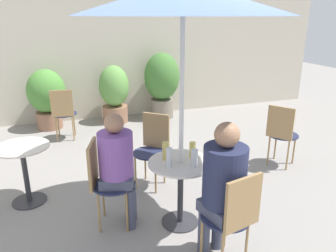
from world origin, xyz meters
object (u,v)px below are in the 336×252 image
at_px(beer_glass_1, 166,151).
at_px(beer_glass_3, 194,158).
at_px(beer_glass_0, 192,150).
at_px(bistro_chair_3, 282,131).
at_px(bistro_chair_1, 234,213).
at_px(cafe_table_far, 24,163).
at_px(bistro_chair_0, 103,177).
at_px(potted_plant_2, 162,81).
at_px(seated_person_0, 118,161).
at_px(potted_plant_1, 114,93).
at_px(cafe_table_near, 181,179).
at_px(potted_plant_0, 47,95).
at_px(beer_glass_2, 169,157).
at_px(bistro_chair_2, 153,143).
at_px(bistro_chair_4, 63,110).
at_px(seated_person_1, 223,182).

relative_size(beer_glass_1, beer_glass_3, 1.06).
relative_size(beer_glass_0, beer_glass_1, 0.89).
bearing_deg(bistro_chair_3, bistro_chair_1, 99.87).
relative_size(cafe_table_far, bistro_chair_0, 0.77).
bearing_deg(beer_glass_3, beer_glass_0, 72.19).
bearing_deg(potted_plant_2, bistro_chair_1, -100.22).
relative_size(seated_person_0, potted_plant_1, 1.05).
height_order(beer_glass_0, potted_plant_1, potted_plant_1).
height_order(cafe_table_near, beer_glass_0, beer_glass_0).
height_order(cafe_table_near, potted_plant_0, potted_plant_0).
relative_size(bistro_chair_0, beer_glass_2, 4.72).
distance_m(bistro_chair_2, beer_glass_0, 0.92).
relative_size(cafe_table_near, potted_plant_2, 0.52).
height_order(bistro_chair_1, potted_plant_2, potted_plant_2).
relative_size(beer_glass_2, potted_plant_0, 0.17).
bearing_deg(beer_glass_0, seated_person_0, 170.89).
bearing_deg(cafe_table_near, beer_glass_0, 22.65).
bearing_deg(bistro_chair_4, potted_plant_2, -151.40).
bearing_deg(potted_plant_2, potted_plant_0, 179.64).
distance_m(bistro_chair_4, beer_glass_3, 3.24).
distance_m(bistro_chair_0, beer_glass_1, 0.68).
height_order(beer_glass_0, beer_glass_1, beer_glass_1).
xyz_separation_m(bistro_chair_0, bistro_chair_4, (-0.30, 2.66, 0.00)).
bearing_deg(seated_person_1, beer_glass_2, -75.18).
bearing_deg(beer_glass_1, bistro_chair_2, 82.69).
bearing_deg(beer_glass_0, cafe_table_far, 152.10).
bearing_deg(bistro_chair_2, beer_glass_2, -56.13).
height_order(beer_glass_3, potted_plant_0, potted_plant_0).
xyz_separation_m(cafe_table_near, bistro_chair_4, (-1.05, 2.89, 0.04)).
height_order(beer_glass_1, potted_plant_1, potted_plant_1).
relative_size(beer_glass_2, beer_glass_3, 1.11).
bearing_deg(beer_glass_3, potted_plant_2, 76.81).
height_order(cafe_table_near, seated_person_1, seated_person_1).
bearing_deg(beer_glass_1, cafe_table_far, 148.88).
height_order(seated_person_1, potted_plant_0, seated_person_1).
height_order(cafe_table_far, beer_glass_0, beer_glass_0).
bearing_deg(bistro_chair_3, beer_glass_1, 76.19).
bearing_deg(beer_glass_2, beer_glass_1, 82.39).
distance_m(seated_person_0, beer_glass_0, 0.76).
bearing_deg(beer_glass_2, bistro_chair_1, -64.97).
bearing_deg(potted_plant_0, bistro_chair_3, -42.51).
relative_size(cafe_table_far, potted_plant_2, 0.52).
bearing_deg(seated_person_0, beer_glass_1, -82.73).
bearing_deg(bistro_chair_4, bistro_chair_3, 151.55).
relative_size(beer_glass_1, potted_plant_1, 0.16).
xyz_separation_m(seated_person_0, potted_plant_2, (1.58, 3.49, 0.06)).
height_order(beer_glass_0, beer_glass_3, beer_glass_3).
bearing_deg(potted_plant_0, bistro_chair_4, -71.75).
relative_size(bistro_chair_2, beer_glass_0, 5.49).
height_order(bistro_chair_3, beer_glass_2, bistro_chair_3).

